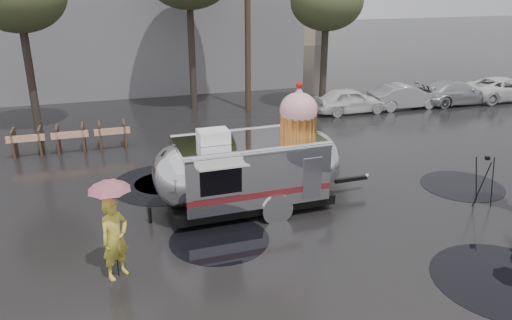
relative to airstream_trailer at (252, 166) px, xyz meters
name	(u,v)px	position (x,y,z in m)	size (l,w,h in m)	color
ground	(313,266)	(0.47, -3.33, -1.26)	(120.00, 120.00, 0.00)	black
puddles	(298,211)	(1.15, -0.62, -1.26)	(11.89, 10.89, 0.01)	black
utility_pole	(248,12)	(2.97, 10.67, 3.36)	(1.60, 0.28, 9.00)	#473323
tree_right	(327,2)	(6.47, 9.67, 3.79)	(3.36, 3.36, 6.42)	#382D26
barricade_row	(71,138)	(-5.08, 6.63, -0.74)	(4.30, 0.80, 1.00)	#473323
parked_cars	(436,92)	(12.25, 8.67, -0.54)	(13.20, 1.90, 1.50)	silver
airstream_trailer	(252,166)	(0.00, 0.00, 0.00)	(6.68, 2.66, 3.60)	silver
person_left	(115,239)	(-3.79, -2.42, -0.34)	(0.67, 0.44, 1.85)	gold
umbrella_pink	(110,196)	(-3.79, -2.42, 0.66)	(1.11, 1.11, 2.30)	pink
tripod	(484,176)	(6.38, -1.70, -0.39)	(0.60, 0.58, 1.48)	black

